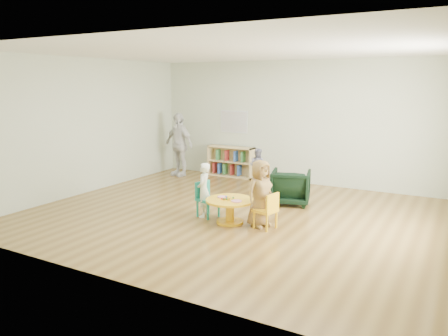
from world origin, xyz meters
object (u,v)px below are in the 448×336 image
activity_table (230,206)px  child_right (260,193)px  bookshelf (231,162)px  armchair (291,187)px  child_left (204,190)px  kid_chair_left (206,198)px  toddler (257,166)px  adult_caretaker (179,144)px  kid_chair_right (268,210)px

activity_table → child_right: size_ratio=0.74×
bookshelf → child_right: 3.92m
bookshelf → armchair: bearing=-37.4°
child_left → child_right: (1.07, 0.00, 0.07)m
kid_chair_left → toddler: size_ratio=0.74×
activity_table → armchair: armchair is taller
kid_chair_left → child_right: child_right is taller
activity_table → child_left: 0.60m
activity_table → adult_caretaker: size_ratio=0.51×
activity_table → adult_caretaker: adult_caretaker is taller
bookshelf → adult_caretaker: 1.37m
armchair → adult_caretaker: bearing=-33.6°
armchair → toddler: 1.77m
activity_table → adult_caretaker: (-2.93, 2.72, 0.51)m
kid_chair_left → child_right: bearing=103.6°
activity_table → armchair: 1.66m
toddler → adult_caretaker: bearing=7.8°
bookshelf → child_left: 3.42m
kid_chair_left → child_left: (-0.03, -0.04, 0.14)m
child_right → activity_table: bearing=120.7°
activity_table → kid_chair_right: bearing=1.7°
bookshelf → armchair: bookshelf is taller
activity_table → adult_caretaker: bearing=137.1°
kid_chair_left → armchair: (0.99, 1.47, 0.00)m
kid_chair_right → adult_caretaker: (-3.60, 2.70, 0.47)m
bookshelf → armchair: (2.21, -1.69, -0.04)m
kid_chair_right → adult_caretaker: size_ratio=0.37×
bookshelf → child_right: bearing=-54.7°
activity_table → child_left: size_ratio=0.85×
adult_caretaker → kid_chair_right: bearing=-23.1°
kid_chair_right → child_right: 0.29m
bookshelf → adult_caretaker: size_ratio=0.76×
activity_table → child_right: bearing=10.1°
activity_table → kid_chair_left: size_ratio=1.31×
kid_chair_right → activity_table: bearing=104.4°
armchair → toddler: size_ratio=0.87×
armchair → bookshelf: bearing=-52.6°
child_right → armchair: bearing=22.5°
adult_caretaker → activity_table: bearing=-29.1°
bookshelf → toddler: 1.05m
kid_chair_left → bookshelf: 3.39m
toddler → bookshelf: bearing=-21.2°
child_right → adult_caretaker: size_ratio=0.69×
armchair → adult_caretaker: size_ratio=0.46×
toddler → adult_caretaker: 2.14m
armchair → adult_caretaker: 3.60m
kid_chair_right → armchair: bearing=20.3°
kid_chair_right → child_right: bearing=79.6°
kid_chair_right → toddler: size_ratio=0.71×
kid_chair_left → kid_chair_right: bearing=100.5°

